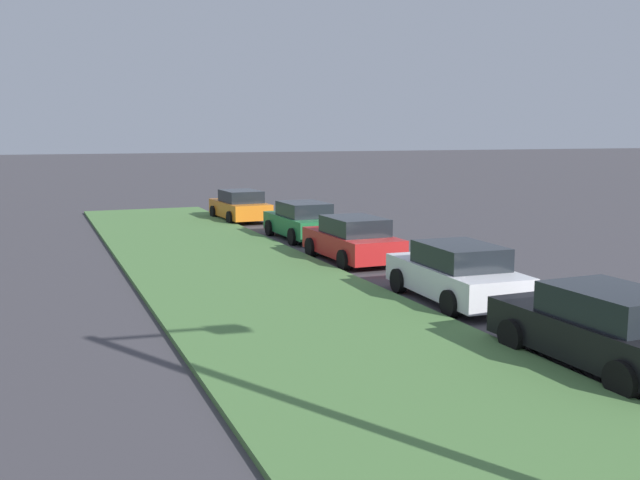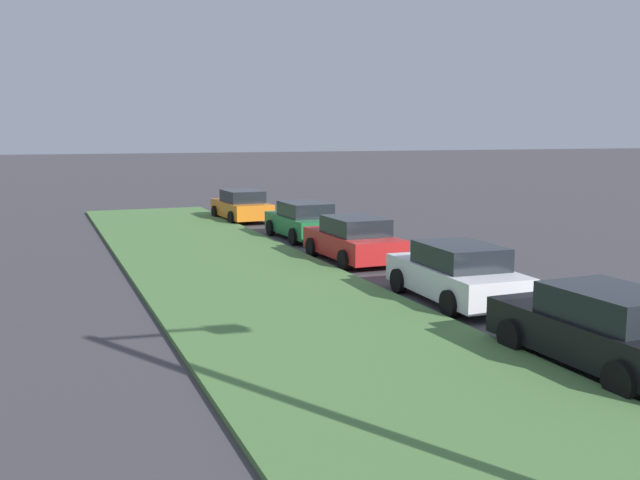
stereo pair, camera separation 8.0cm
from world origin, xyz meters
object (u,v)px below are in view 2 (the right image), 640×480
parked_car_red (353,240)px  parked_car_green (304,221)px  parked_car_white (456,274)px  parked_car_black (604,329)px  parked_car_orange (242,206)px

parked_car_red → parked_car_green: same height
parked_car_white → parked_car_green: same height
parked_car_black → parked_car_orange: bearing=-0.8°
parked_car_red → parked_car_green: (5.25, -0.24, 0.00)m
parked_car_orange → parked_car_red: bearing=179.8°
parked_car_white → parked_car_orange: size_ratio=1.00×
parked_car_red → parked_car_orange: same height
parked_car_orange → parked_car_green: bearing=-176.4°
parked_car_black → parked_car_red: bearing=-2.7°
parked_car_red → parked_car_white: bearing=179.9°
parked_car_black → parked_car_white: 5.30m
parked_car_black → parked_car_green: (16.63, -0.51, 0.00)m
parked_car_black → parked_car_white: same height
parked_car_black → parked_car_green: 16.63m
parked_car_black → parked_car_green: same height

